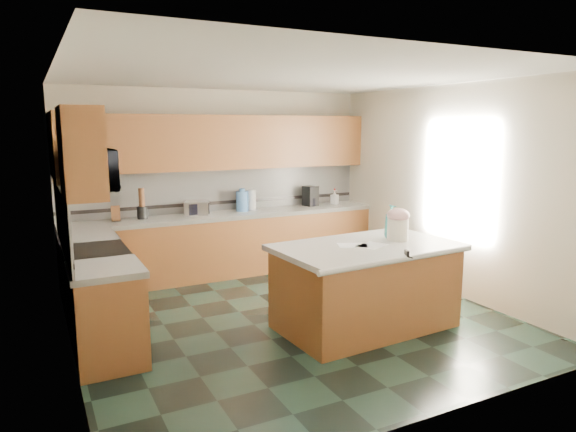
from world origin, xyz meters
TOP-DOWN VIEW (x-y plane):
  - floor at (0.00, 0.00)m, footprint 4.60×4.60m
  - ceiling at (0.00, 0.00)m, footprint 4.60×4.60m
  - wall_back at (0.00, 2.32)m, footprint 4.60×0.04m
  - wall_front at (0.00, -2.32)m, footprint 4.60×0.04m
  - wall_left at (-2.32, 0.00)m, footprint 0.04×4.60m
  - wall_right at (2.32, 0.00)m, footprint 0.04×4.60m
  - back_base_cab at (0.00, 2.00)m, footprint 4.60×0.60m
  - back_countertop at (0.00, 2.00)m, footprint 4.60×0.64m
  - back_upper_cab at (0.00, 2.13)m, footprint 4.60×0.33m
  - back_backsplash at (0.00, 2.29)m, footprint 4.60×0.02m
  - back_accent_band at (0.00, 2.28)m, footprint 4.60×0.01m
  - left_base_cab_rear at (-2.00, 1.29)m, footprint 0.60×0.82m
  - left_counter_rear at (-2.00, 1.29)m, footprint 0.64×0.82m
  - left_base_cab_front at (-2.00, -0.24)m, footprint 0.60×0.72m
  - left_counter_front at (-2.00, -0.24)m, footprint 0.64×0.72m
  - left_backsplash at (-2.29, 0.55)m, footprint 0.02×2.30m
  - left_accent_band at (-2.28, 0.55)m, footprint 0.01×2.30m
  - left_upper_cab_rear at (-2.13, 1.42)m, footprint 0.33×1.09m
  - left_upper_cab_front at (-2.13, -0.24)m, footprint 0.33×0.72m
  - range_body at (-2.00, 0.50)m, footprint 0.60×0.76m
  - range_oven_door at (-1.71, 0.50)m, footprint 0.02×0.68m
  - range_cooktop at (-2.00, 0.50)m, footprint 0.62×0.78m
  - range_handle at (-1.68, 0.50)m, footprint 0.02×0.66m
  - range_backguard at (-2.26, 0.50)m, footprint 0.06×0.76m
  - microwave at (-2.00, 0.50)m, footprint 0.50×0.73m
  - island_base at (0.61, -0.60)m, footprint 1.88×1.15m
  - island_top at (0.61, -0.60)m, footprint 1.99×1.25m
  - island_bullnose at (0.61, -1.17)m, footprint 1.93×0.17m
  - treat_jar at (1.05, -0.57)m, footprint 0.26×0.26m
  - treat_jar_lid at (1.05, -0.57)m, footprint 0.25×0.25m
  - treat_jar_knob at (1.05, -0.57)m, footprint 0.08×0.03m
  - treat_jar_knob_end_l at (1.01, -0.57)m, footprint 0.04×0.04m
  - treat_jar_knob_end_r at (1.09, -0.57)m, footprint 0.04×0.04m
  - soap_bottle_island at (1.05, -0.45)m, footprint 0.15×0.15m
  - paper_sheet_a at (0.64, -0.66)m, footprint 0.38×0.34m
  - paper_sheet_b at (0.46, -0.56)m, footprint 0.37×0.33m
  - clamp_body at (0.70, -1.15)m, footprint 0.06×0.09m
  - clamp_handle at (0.70, -1.20)m, footprint 0.01×0.06m
  - knife_block at (-1.56, 2.05)m, footprint 0.12×0.16m
  - utensil_crock at (-1.20, 2.08)m, footprint 0.14×0.14m
  - utensil_bundle at (-1.20, 2.08)m, footprint 0.08×0.08m
  - toaster_oven at (-0.45, 2.05)m, footprint 0.40×0.34m
  - toaster_oven_door at (-0.45, 1.94)m, footprint 0.30×0.01m
  - paper_towel at (0.42, 2.10)m, footprint 0.14×0.14m
  - paper_towel_base at (0.42, 2.10)m, footprint 0.20×0.20m
  - water_jug at (0.25, 2.06)m, footprint 0.18×0.18m
  - water_jug_neck at (0.25, 2.06)m, footprint 0.09×0.09m
  - coffee_maker at (1.43, 2.08)m, footprint 0.22×0.24m
  - coffee_carafe at (1.43, 2.03)m, footprint 0.13×0.13m
  - soap_bottle_back at (1.86, 2.05)m, footprint 0.14×0.14m
  - soap_back_cap at (1.86, 2.05)m, footprint 0.02×0.02m
  - window_light_proxy at (2.29, -0.20)m, footprint 0.02×1.40m

SIDE VIEW (x-z plane):
  - floor at x=0.00m, z-range 0.00..0.00m
  - range_oven_door at x=-1.71m, z-range 0.12..0.68m
  - back_base_cab at x=0.00m, z-range 0.00..0.86m
  - left_base_cab_rear at x=-2.00m, z-range 0.00..0.86m
  - left_base_cab_front at x=-2.00m, z-range 0.00..0.86m
  - island_base at x=0.61m, z-range 0.00..0.86m
  - range_body at x=-2.00m, z-range 0.00..0.88m
  - range_handle at x=-1.68m, z-range 0.77..0.79m
  - back_countertop at x=0.00m, z-range 0.86..0.92m
  - left_counter_rear at x=-2.00m, z-range 0.86..0.92m
  - left_counter_front at x=-2.00m, z-range 0.86..0.92m
  - island_top at x=0.61m, z-range 0.86..0.92m
  - island_bullnose at x=0.61m, z-range 0.86..0.92m
  - range_cooktop at x=-2.00m, z-range 0.88..0.92m
  - clamp_handle at x=0.70m, z-range 0.90..0.92m
  - paper_sheet_a at x=0.64m, z-range 0.92..0.92m
  - paper_sheet_b at x=0.46m, z-range 0.92..0.92m
  - paper_towel_base at x=0.42m, z-range 0.92..0.93m
  - clamp_body at x=0.70m, z-range 0.89..0.97m
  - coffee_carafe at x=1.43m, z-range 0.92..1.05m
  - utensil_crock at x=-1.20m, z-range 0.92..1.09m
  - toaster_oven at x=-0.45m, z-range 0.92..1.11m
  - toaster_oven_door at x=-0.45m, z-range 0.94..1.09m
  - range_backguard at x=-2.26m, z-range 0.93..1.11m
  - knife_block at x=-1.56m, z-range 0.91..1.13m
  - soap_bottle_back at x=1.86m, z-range 0.92..1.15m
  - back_accent_band at x=0.00m, z-range 1.02..1.06m
  - left_accent_band at x=-2.28m, z-range 1.02..1.06m
  - treat_jar at x=1.05m, z-range 0.92..1.16m
  - water_jug at x=0.25m, z-range 0.92..1.22m
  - paper_towel at x=0.42m, z-range 0.92..1.23m
  - coffee_maker at x=1.43m, z-range 0.92..1.23m
  - soap_bottle_island at x=1.05m, z-range 0.92..1.29m
  - soap_back_cap at x=1.86m, z-range 1.15..1.18m
  - treat_jar_lid at x=1.05m, z-range 1.12..1.28m
  - utensil_bundle at x=-1.20m, z-range 1.09..1.34m
  - back_backsplash at x=0.00m, z-range 0.92..1.55m
  - left_backsplash at x=-2.29m, z-range 0.92..1.55m
  - water_jug_neck at x=0.25m, z-range 1.22..1.26m
  - treat_jar_knob at x=1.05m, z-range 1.24..1.27m
  - treat_jar_knob_end_l at x=1.01m, z-range 1.23..1.27m
  - treat_jar_knob_end_r at x=1.09m, z-range 1.23..1.27m
  - wall_back at x=0.00m, z-range 0.00..2.70m
  - wall_front at x=0.00m, z-range 0.00..2.70m
  - wall_left at x=-2.32m, z-range 0.00..2.70m
  - wall_right at x=2.32m, z-range 0.00..2.70m
  - window_light_proxy at x=2.29m, z-range 0.95..2.05m
  - microwave at x=-2.00m, z-range 1.53..1.94m
  - back_upper_cab at x=0.00m, z-range 1.55..2.33m
  - left_upper_cab_rear at x=-2.13m, z-range 1.55..2.33m
  - left_upper_cab_front at x=-2.13m, z-range 1.55..2.33m
  - ceiling at x=0.00m, z-range 2.70..2.70m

